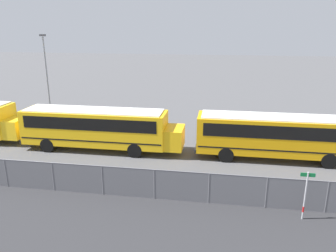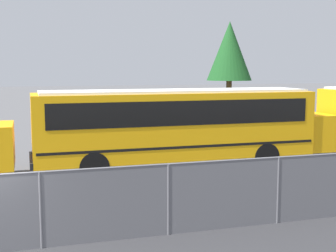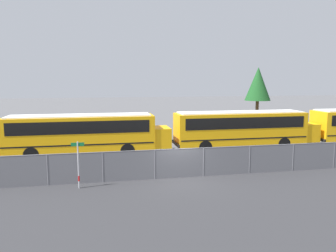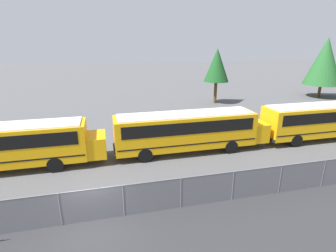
# 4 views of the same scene
# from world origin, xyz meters

# --- Properties ---
(ground_plane) EXTENTS (200.00, 200.00, 0.00)m
(ground_plane) POSITION_xyz_m (0.00, 0.00, 0.00)
(ground_plane) COLOR #4C4C4F
(fence) EXTENTS (118.79, 0.07, 1.81)m
(fence) POSITION_xyz_m (0.00, -0.00, 0.92)
(fence) COLOR #9EA0A5
(fence) RESTS_ON ground_plane
(school_bus_3) EXTENTS (12.72, 2.56, 3.26)m
(school_bus_3) POSITION_xyz_m (-5.90, 7.11, 1.96)
(school_bus_3) COLOR orange
(school_bus_3) RESTS_ON ground_plane
(school_bus_4) EXTENTS (12.72, 2.56, 3.26)m
(school_bus_4) POSITION_xyz_m (7.34, 7.18, 1.96)
(school_bus_4) COLOR orange
(school_bus_4) RESTS_ON ground_plane
(school_bus_5) EXTENTS (12.72, 2.56, 3.26)m
(school_bus_5) POSITION_xyz_m (20.36, 7.09, 1.96)
(school_bus_5) COLOR #EDA80F
(school_bus_5) RESTS_ON ground_plane
(tree_0) EXTENTS (5.55, 5.55, 9.25)m
(tree_0) POSITION_xyz_m (34.78, 23.22, 5.64)
(tree_0) COLOR #51381E
(tree_0) RESTS_ON ground_plane
(tree_3) EXTENTS (3.52, 3.52, 7.74)m
(tree_3) POSITION_xyz_m (16.62, 23.20, 5.41)
(tree_3) COLOR #51381E
(tree_3) RESTS_ON ground_plane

